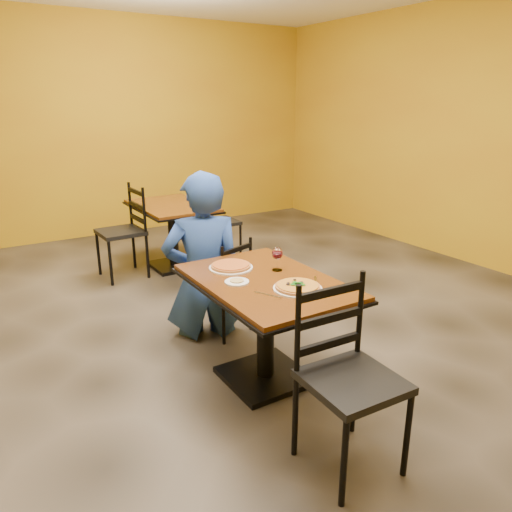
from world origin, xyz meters
TOP-DOWN VIEW (x-y plane):
  - floor at (0.00, 0.00)m, footprint 7.00×8.00m
  - wall_back at (0.00, 4.00)m, footprint 7.00×0.01m
  - table_main at (0.00, -0.50)m, footprint 0.83×1.23m
  - table_second at (0.40, 2.10)m, footprint 0.79×1.15m
  - chair_main_near at (-0.08, -1.45)m, footprint 0.48×0.48m
  - chair_main_far at (0.10, 0.32)m, footprint 0.47×0.47m
  - chair_second_left at (-0.20, 2.10)m, footprint 0.47×0.47m
  - chair_second_right at (1.01, 2.10)m, footprint 0.42×0.42m
  - diner at (-0.03, 0.39)m, footprint 0.77×0.62m
  - plate_main at (0.07, -0.75)m, footprint 0.31×0.31m
  - pizza_main at (0.07, -0.75)m, footprint 0.28×0.28m
  - plate_far at (-0.09, -0.18)m, footprint 0.31×0.31m
  - pizza_far at (-0.09, -0.18)m, footprint 0.28×0.28m
  - side_plate at (-0.19, -0.45)m, footprint 0.16×0.16m
  - dip at (-0.19, -0.45)m, footprint 0.09×0.09m
  - wine_glass at (0.16, -0.39)m, footprint 0.08×0.08m
  - fork at (-0.14, -0.74)m, footprint 0.10×0.18m
  - knife at (0.25, -0.71)m, footprint 0.14×0.18m

SIDE VIEW (x-z plane):
  - floor at x=0.00m, z-range -0.01..0.01m
  - chair_main_far at x=0.10m, z-range 0.00..0.82m
  - chair_second_right at x=1.01m, z-range 0.00..0.92m
  - chair_second_left at x=-0.20m, z-range 0.00..1.01m
  - chair_main_near at x=-0.08m, z-range 0.00..1.01m
  - table_second at x=0.40m, z-range 0.18..0.93m
  - table_main at x=0.00m, z-range 0.18..0.93m
  - diner at x=-0.03m, z-range 0.00..1.37m
  - fork at x=-0.14m, z-range 0.75..0.75m
  - knife at x=0.25m, z-range 0.75..0.75m
  - plate_main at x=0.07m, z-range 0.75..0.76m
  - plate_far at x=-0.09m, z-range 0.75..0.76m
  - side_plate at x=-0.19m, z-range 0.75..0.76m
  - dip at x=-0.19m, z-range 0.76..0.77m
  - pizza_main at x=0.07m, z-range 0.76..0.78m
  - pizza_far at x=-0.09m, z-range 0.76..0.78m
  - wine_glass at x=0.16m, z-range 0.75..0.93m
  - wall_back at x=0.00m, z-range 0.00..3.00m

